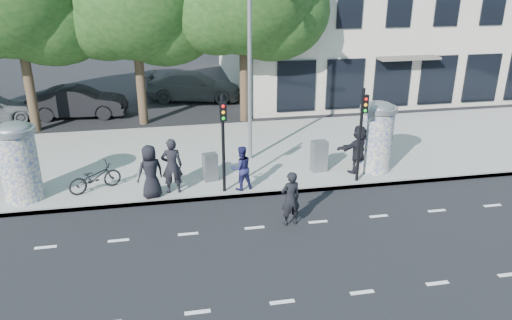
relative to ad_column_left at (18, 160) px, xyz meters
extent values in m
plane|color=black|center=(7.20, -4.50, -1.54)|extent=(120.00, 120.00, 0.00)
cube|color=gray|center=(7.20, 3.00, -1.46)|extent=(40.00, 8.00, 0.15)
cube|color=slate|center=(7.20, -0.95, -1.46)|extent=(40.00, 0.10, 0.16)
cube|color=silver|center=(7.20, -6.70, -1.53)|extent=(32.00, 0.12, 0.01)
cube|color=silver|center=(7.20, -3.10, -1.53)|extent=(32.00, 0.12, 0.01)
cylinder|color=beige|center=(0.00, 0.00, -0.24)|extent=(1.20, 1.20, 2.30)
cylinder|color=slate|center=(0.00, 0.00, 0.99)|extent=(1.36, 1.36, 0.16)
ellipsoid|color=slate|center=(0.00, 0.00, 1.07)|extent=(1.10, 1.10, 0.38)
cylinder|color=beige|center=(12.40, 0.20, -0.24)|extent=(1.20, 1.20, 2.30)
cylinder|color=slate|center=(12.40, 0.20, 0.99)|extent=(1.36, 1.36, 0.16)
ellipsoid|color=slate|center=(12.40, 0.20, 1.07)|extent=(1.10, 1.10, 0.38)
cylinder|color=black|center=(6.60, -0.65, 0.31)|extent=(0.11, 0.11, 3.40)
cube|color=black|center=(6.60, -0.83, 1.51)|extent=(0.22, 0.14, 0.62)
cylinder|color=black|center=(11.40, -0.65, 0.31)|extent=(0.11, 0.11, 3.40)
cube|color=black|center=(11.40, -0.83, 1.51)|extent=(0.22, 0.14, 0.62)
cylinder|color=slate|center=(8.00, 2.20, 2.61)|extent=(0.16, 0.16, 8.00)
cylinder|color=#38281C|center=(-1.30, 8.00, 0.82)|extent=(0.44, 0.44, 4.73)
cylinder|color=#38281C|center=(3.70, 8.20, 0.67)|extent=(0.44, 0.44, 4.41)
cylinder|color=#38281C|center=(8.70, 7.80, 0.76)|extent=(0.44, 0.44, 4.59)
cube|color=black|center=(19.20, 7.95, 0.06)|extent=(18.00, 0.10, 2.60)
cube|color=#59544C|center=(17.20, 7.60, 1.36)|extent=(3.20, 0.90, 0.12)
cube|color=#194C8C|center=(9.70, 7.95, 1.66)|extent=(1.60, 0.06, 0.30)
imported|color=black|center=(4.16, -0.65, -0.48)|extent=(1.05, 0.89, 1.82)
imported|color=black|center=(4.88, -0.43, -0.42)|extent=(0.72, 0.48, 1.94)
imported|color=#1B1B45|center=(7.20, -0.60, -0.60)|extent=(0.89, 0.77, 1.57)
imported|color=black|center=(11.71, 0.09, -0.47)|extent=(1.80, 1.04, 1.83)
imported|color=black|center=(8.31, -3.06, -0.67)|extent=(0.70, 0.53, 1.74)
imported|color=black|center=(2.26, 0.22, -0.91)|extent=(1.39, 1.92, 0.96)
cube|color=slate|center=(6.23, 0.34, -0.88)|extent=(0.56, 0.47, 1.02)
cube|color=slate|center=(10.31, 0.47, -0.80)|extent=(0.60, 0.46, 1.18)
imported|color=black|center=(0.42, 9.95, -0.75)|extent=(2.03, 4.91, 1.58)
imported|color=slate|center=(6.49, 12.36, -0.74)|extent=(3.42, 5.86, 1.60)
camera|label=1|loc=(4.80, -16.13, 5.98)|focal=35.00mm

